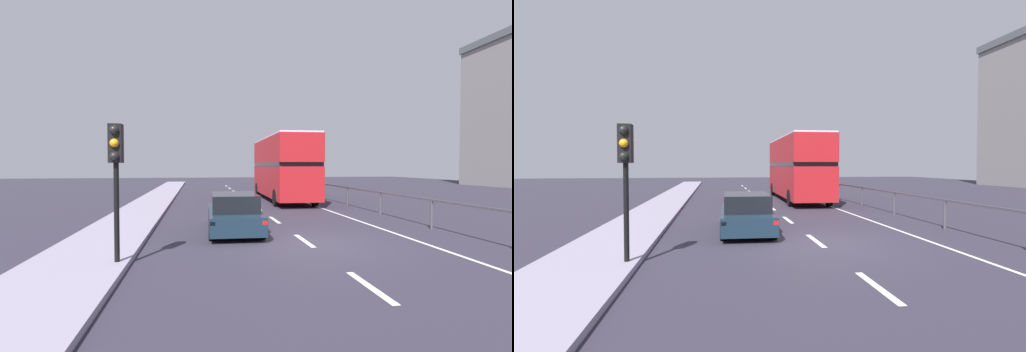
{
  "view_description": "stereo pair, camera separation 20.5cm",
  "coord_description": "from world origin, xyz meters",
  "views": [
    {
      "loc": [
        -3.36,
        -10.8,
        2.4
      ],
      "look_at": [
        -0.24,
        8.2,
        1.82
      ],
      "focal_mm": 25.32,
      "sensor_mm": 36.0,
      "label": 1
    },
    {
      "loc": [
        -3.16,
        -10.83,
        2.4
      ],
      "look_at": [
        -0.24,
        8.2,
        1.82
      ],
      "focal_mm": 25.32,
      "sensor_mm": 36.0,
      "label": 2
    }
  ],
  "objects": [
    {
      "name": "double_decker_bus_red",
      "position": [
        2.46,
        13.43,
        2.3
      ],
      "size": [
        2.85,
        10.78,
        4.3
      ],
      "rotation": [
        0.0,
        0.0,
        -0.03
      ],
      "color": "red",
      "rests_on": "ground"
    },
    {
      "name": "bridge_side_railing",
      "position": [
        5.29,
        9.0,
        0.93
      ],
      "size": [
        0.1,
        42.0,
        1.14
      ],
      "color": "#4B464E",
      "rests_on": "ground"
    },
    {
      "name": "ground_plane",
      "position": [
        0.0,
        0.0,
        -0.05
      ],
      "size": [
        75.41,
        120.0,
        0.1
      ],
      "primitive_type": "cube",
      "color": "#2D2937"
    },
    {
      "name": "near_sidewalk_kerb",
      "position": [
        -6.15,
        0.0,
        0.07
      ],
      "size": [
        2.41,
        80.0,
        0.14
      ],
      "primitive_type": "cube",
      "color": "gray",
      "rests_on": "ground"
    },
    {
      "name": "lane_paint_markings",
      "position": [
        2.17,
        9.0,
        0.0
      ],
      "size": [
        3.65,
        46.0,
        0.01
      ],
      "color": "silver",
      "rests_on": "ground"
    },
    {
      "name": "traffic_signal_pole",
      "position": [
        -5.21,
        -2.04,
        2.55
      ],
      "size": [
        0.3,
        0.42,
        3.21
      ],
      "color": "black",
      "rests_on": "near_sidewalk_kerb"
    },
    {
      "name": "hatchback_car_near",
      "position": [
        -2.04,
        2.13,
        0.66
      ],
      "size": [
        1.94,
        4.49,
        1.38
      ],
      "rotation": [
        0.0,
        0.0,
        -0.03
      ],
      "color": "#182A39",
      "rests_on": "ground"
    }
  ]
}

